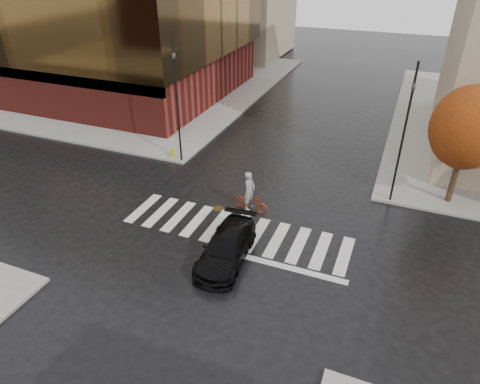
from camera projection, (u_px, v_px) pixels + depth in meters
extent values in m
plane|color=black|center=(232.00, 235.00, 21.32)|extent=(120.00, 120.00, 0.00)
cube|color=gray|center=(126.00, 80.00, 44.86)|extent=(30.00, 30.00, 0.15)
cube|color=silver|center=(236.00, 230.00, 21.72)|extent=(12.00, 3.00, 0.01)
cube|color=maroon|center=(97.00, 66.00, 41.74)|extent=(26.00, 18.00, 4.00)
cube|color=beige|center=(22.00, 73.00, 33.95)|extent=(26.00, 0.40, 1.00)
cylinder|color=#312216|center=(454.00, 178.00, 23.21)|extent=(0.32, 0.32, 2.80)
ellipsoid|color=#9E360F|center=(469.00, 128.00, 21.73)|extent=(3.80, 3.80, 4.37)
imported|color=black|center=(226.00, 248.00, 19.38)|extent=(2.26, 4.80, 1.35)
imported|color=#9A290E|center=(251.00, 202.00, 23.03)|extent=(2.12, 1.00, 1.07)
imported|color=gray|center=(249.00, 191.00, 22.71)|extent=(0.63, 0.86, 2.17)
cylinder|color=black|center=(177.00, 101.00, 26.28)|extent=(0.12, 0.12, 8.04)
imported|color=black|center=(173.00, 53.00, 24.80)|extent=(0.23, 0.20, 1.00)
cylinder|color=black|center=(403.00, 136.00, 22.07)|extent=(0.12, 0.12, 7.65)
imported|color=black|center=(414.00, 83.00, 20.67)|extent=(0.21, 0.23, 0.96)
cylinder|color=gold|center=(172.00, 153.00, 28.59)|extent=(0.23, 0.23, 0.58)
sphere|color=gold|center=(172.00, 149.00, 28.44)|extent=(0.25, 0.25, 0.25)
cylinder|color=#4A381A|center=(218.00, 208.00, 23.46)|extent=(0.70, 0.70, 0.01)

